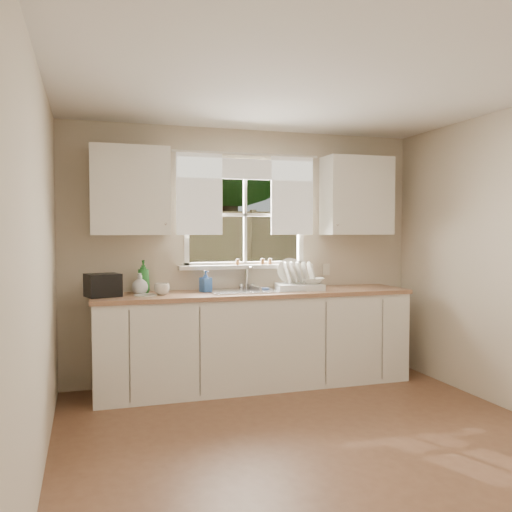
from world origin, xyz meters
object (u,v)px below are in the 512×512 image
object	(u,v)px
black_appliance	(103,285)
cup	(162,289)
dish_rack	(299,282)
soap_bottle_a	(143,277)

from	to	relation	value
black_appliance	cup	bearing A→B (deg)	-19.09
black_appliance	dish_rack	bearing A→B (deg)	-15.44
soap_bottle_a	dish_rack	bearing A→B (deg)	9.45
cup	black_appliance	xyz separation A→B (m)	(-0.51, 0.03, 0.05)
dish_rack	soap_bottle_a	distance (m)	1.50
cup	black_appliance	bearing A→B (deg)	161.44
black_appliance	soap_bottle_a	bearing A→B (deg)	10.77
dish_rack	soap_bottle_a	bearing A→B (deg)	173.67
soap_bottle_a	black_appliance	xyz separation A→B (m)	(-0.37, -0.19, -0.05)
dish_rack	cup	size ratio (longest dim) A/B	3.69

